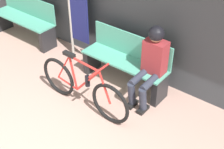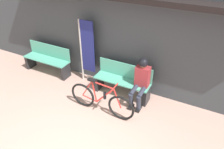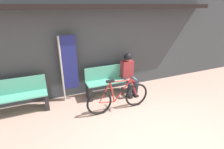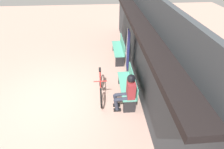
{
  "view_description": "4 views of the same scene",
  "coord_description": "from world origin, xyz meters",
  "views": [
    {
      "loc": [
        2.39,
        -1.14,
        3.19
      ],
      "look_at": [
        0.13,
        1.72,
        0.57
      ],
      "focal_mm": 50.0,
      "sensor_mm": 36.0,
      "label": 1
    },
    {
      "loc": [
        1.89,
        -2.0,
        3.59
      ],
      "look_at": [
        -0.06,
        1.73,
        0.94
      ],
      "focal_mm": 35.0,
      "sensor_mm": 36.0,
      "label": 2
    },
    {
      "loc": [
        -1.85,
        -2.08,
        2.55
      ],
      "look_at": [
        -0.26,
        1.71,
        0.89
      ],
      "focal_mm": 28.0,
      "sensor_mm": 36.0,
      "label": 3
    },
    {
      "loc": [
        4.23,
        1.46,
        4.0
      ],
      "look_at": [
        -0.04,
        1.79,
        0.91
      ],
      "focal_mm": 28.0,
      "sensor_mm": 36.0,
      "label": 4
    }
  ],
  "objects": [
    {
      "name": "park_bench_near",
      "position": [
        -0.05,
        2.31,
        0.4
      ],
      "size": [
        1.48,
        0.42,
        0.87
      ],
      "color": "#51A88E",
      "rests_on": "ground_plane"
    },
    {
      "name": "person_seated",
      "position": [
        0.48,
        2.2,
        0.72
      ],
      "size": [
        0.34,
        0.62,
        1.24
      ],
      "color": "#2D3342",
      "rests_on": "ground_plane"
    },
    {
      "name": "banner_pole",
      "position": [
        -1.23,
        2.45,
        1.04
      ],
      "size": [
        0.45,
        0.05,
        1.83
      ],
      "color": "#B7B2A8",
      "rests_on": "ground_plane"
    },
    {
      "name": "bicycle",
      "position": [
        -0.19,
        1.43,
        0.36
      ],
      "size": [
        1.68,
        0.4,
        0.87
      ],
      "color": "black",
      "rests_on": "ground_plane"
    },
    {
      "name": "ground_plane",
      "position": [
        0.0,
        0.0,
        0.0
      ],
      "size": [
        24.0,
        24.0,
        0.0
      ],
      "primitive_type": "plane",
      "color": "tan"
    },
    {
      "name": "park_bench_far",
      "position": [
        -2.59,
        2.31,
        0.4
      ],
      "size": [
        1.51,
        0.42,
        0.87
      ],
      "color": "#51A88E",
      "rests_on": "ground_plane"
    },
    {
      "name": "storefront_wall",
      "position": [
        0.0,
        2.73,
        1.66
      ],
      "size": [
        12.0,
        0.56,
        3.2
      ],
      "color": "#3D4247",
      "rests_on": "ground_plane"
    }
  ]
}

